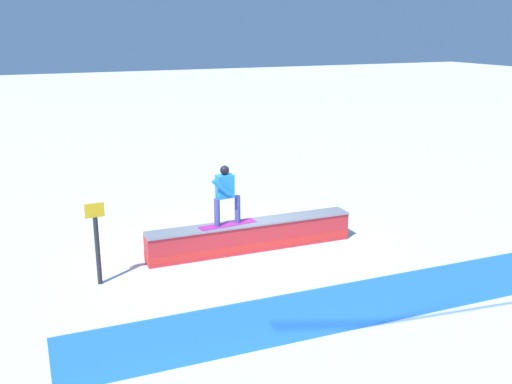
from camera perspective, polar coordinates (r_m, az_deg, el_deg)
ground_plane at (r=14.35m, az=-0.50°, el=-5.69°), size 120.00×120.00×0.00m
grind_box at (r=14.24m, az=-0.50°, el=-4.46°), size 5.21×0.74×0.73m
snowboarder at (r=13.65m, az=-3.02°, el=-0.11°), size 1.45×0.47×1.47m
safety_fence at (r=10.67m, az=8.93°, el=-11.18°), size 10.07×0.38×0.93m
trail_marker at (r=12.62m, az=-15.42°, el=-4.71°), size 0.40×0.10×1.80m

